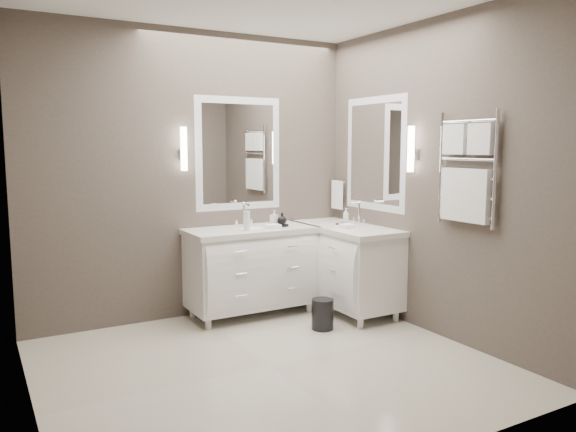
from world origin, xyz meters
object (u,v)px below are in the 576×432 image
vanity_right (345,262)px  towel_ladder (466,176)px  waste_bin (323,314)px  vanity_back (251,265)px

vanity_right → towel_ladder: 1.60m
waste_bin → towel_ladder: bearing=-50.9°
towel_ladder → waste_bin: towel_ladder is taller
vanity_back → towel_ladder: (1.10, -1.63, 0.91)m
vanity_back → towel_ladder: size_ratio=1.38×
vanity_right → towel_ladder: bearing=-80.2°
vanity_right → waste_bin: (-0.52, -0.39, -0.35)m
vanity_back → towel_ladder: towel_ladder is taller
vanity_right → vanity_back: bearing=159.6°
vanity_right → waste_bin: vanity_right is taller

